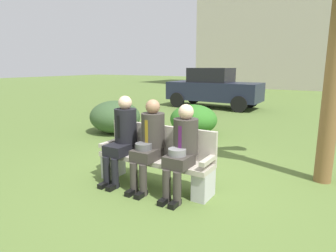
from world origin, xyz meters
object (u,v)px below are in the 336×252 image
(seated_man_right, at_px, (182,146))
(parked_car_near, at_px, (213,88))
(seated_man_middle, at_px, (149,140))
(seated_man_left, at_px, (122,135))
(shrub_near_bench, at_px, (123,119))
(shrub_mid_lawn, at_px, (193,119))
(building_backdrop, at_px, (292,6))
(shrub_far_lawn, at_px, (115,117))
(park_bench, at_px, (156,158))

(seated_man_right, distance_m, parked_car_near, 8.91)
(seated_man_middle, xyz_separation_m, seated_man_right, (0.54, -0.00, -0.02))
(seated_man_left, height_order, shrub_near_bench, seated_man_left)
(shrub_mid_lawn, height_order, building_backdrop, building_backdrop)
(shrub_near_bench, height_order, shrub_far_lawn, shrub_far_lawn)
(seated_man_right, relative_size, building_backdrop, 0.09)
(seated_man_right, distance_m, building_backdrop, 24.05)
(park_bench, xyz_separation_m, shrub_near_bench, (-2.94, 2.80, -0.13))
(seated_man_left, height_order, seated_man_middle, seated_man_left)
(seated_man_left, height_order, parked_car_near, parked_car_near)
(park_bench, distance_m, seated_man_left, 0.64)
(park_bench, distance_m, shrub_near_bench, 4.06)
(park_bench, height_order, shrub_near_bench, park_bench)
(building_backdrop, bearing_deg, seated_man_right, -84.13)
(park_bench, relative_size, seated_man_right, 1.42)
(park_bench, xyz_separation_m, seated_man_middle, (-0.03, -0.13, 0.31))
(seated_man_left, xyz_separation_m, seated_man_middle, (0.51, -0.01, -0.02))
(shrub_near_bench, bearing_deg, seated_man_left, -50.55)
(seated_man_right, xyz_separation_m, shrub_near_bench, (-3.45, 2.93, -0.42))
(park_bench, distance_m, shrub_far_lawn, 3.72)
(seated_man_middle, bearing_deg, shrub_mid_lawn, 105.55)
(seated_man_right, distance_m, shrub_mid_lawn, 3.76)
(seated_man_right, bearing_deg, shrub_near_bench, 139.63)
(shrub_near_bench, height_order, shrub_mid_lawn, shrub_mid_lawn)
(shrub_mid_lawn, bearing_deg, parked_car_near, 106.53)
(park_bench, distance_m, seated_man_right, 0.60)
(seated_man_right, height_order, shrub_far_lawn, seated_man_right)
(seated_man_middle, distance_m, shrub_far_lawn, 3.79)
(park_bench, distance_m, shrub_mid_lawn, 3.45)
(seated_man_left, distance_m, seated_man_middle, 0.51)
(seated_man_left, relative_size, seated_man_middle, 1.02)
(building_backdrop, bearing_deg, shrub_far_lawn, -92.71)
(seated_man_left, distance_m, shrub_mid_lawn, 3.47)
(seated_man_middle, bearing_deg, building_backdrop, 94.55)
(seated_man_middle, xyz_separation_m, shrub_near_bench, (-2.91, 2.93, -0.44))
(building_backdrop, bearing_deg, shrub_near_bench, -93.00)
(seated_man_left, xyz_separation_m, parked_car_near, (-1.92, 8.39, 0.10))
(shrub_far_lawn, bearing_deg, seated_man_left, -47.09)
(parked_car_near, bearing_deg, seated_man_left, -77.10)
(seated_man_middle, bearing_deg, shrub_far_lawn, 138.47)
(seated_man_right, relative_size, shrub_near_bench, 1.37)
(shrub_near_bench, xyz_separation_m, parked_car_near, (0.48, 5.46, 0.55))
(seated_man_left, distance_m, seated_man_right, 1.05)
(park_bench, height_order, shrub_mid_lawn, park_bench)
(shrub_near_bench, distance_m, parked_car_near, 5.51)
(shrub_mid_lawn, xyz_separation_m, parked_car_near, (-1.47, 4.96, 0.45))
(park_bench, distance_m, building_backdrop, 23.94)
(building_backdrop, bearing_deg, parked_car_near, -92.24)
(parked_car_near, bearing_deg, seated_man_middle, -73.87)
(shrub_far_lawn, bearing_deg, parked_car_near, 86.11)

